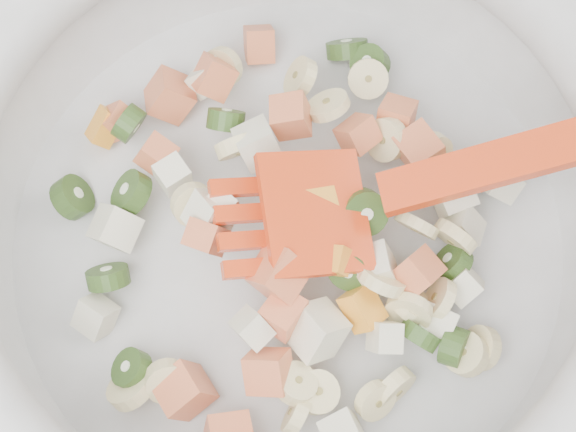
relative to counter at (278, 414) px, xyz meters
name	(u,v)px	position (x,y,z in m)	size (l,w,h in m)	color
counter	(278,414)	(0.00, 0.00, 0.00)	(2.00, 0.60, 0.90)	#9D9DA2
mixing_bowl	(289,207)	(0.02, 0.03, 0.51)	(0.47, 0.42, 0.15)	#B9B9B7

